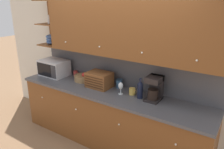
% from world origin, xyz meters
% --- Properties ---
extents(ground_plane, '(24.00, 24.00, 0.00)m').
position_xyz_m(ground_plane, '(0.00, 0.00, 0.00)').
color(ground_plane, '#896647').
extents(wall_back, '(5.61, 0.06, 2.60)m').
position_xyz_m(wall_back, '(0.00, 0.03, 1.30)').
color(wall_back, silver).
rests_on(wall_back, ground_plane).
extents(counter_unit, '(3.23, 0.68, 0.93)m').
position_xyz_m(counter_unit, '(0.00, -0.33, 0.47)').
color(counter_unit, brown).
rests_on(counter_unit, ground_plane).
extents(backsplash_panel, '(3.21, 0.01, 0.55)m').
position_xyz_m(backsplash_panel, '(0.00, -0.01, 1.21)').
color(backsplash_panel, '#4C4C51').
rests_on(backsplash_panel, counter_unit).
extents(upper_cabinets, '(3.21, 0.37, 0.81)m').
position_xyz_m(upper_cabinets, '(0.17, -0.17, 1.88)').
color(upper_cabinets, brown).
rests_on(upper_cabinets, backsplash_panel).
extents(microwave, '(0.52, 0.38, 0.30)m').
position_xyz_m(microwave, '(-1.28, -0.27, 1.08)').
color(microwave, silver).
rests_on(microwave, counter_unit).
extents(mug_blue_second, '(0.09, 0.08, 0.10)m').
position_xyz_m(mug_blue_second, '(-0.92, -0.07, 0.98)').
color(mug_blue_second, '#B73D38').
rests_on(mug_blue_second, counter_unit).
extents(fruit_basket, '(0.31, 0.31, 0.16)m').
position_xyz_m(fruit_basket, '(-0.64, -0.19, 0.99)').
color(fruit_basket, '#937047').
rests_on(fruit_basket, counter_unit).
extents(bread_box, '(0.39, 0.30, 0.25)m').
position_xyz_m(bread_box, '(-0.22, -0.26, 1.06)').
color(bread_box, brown).
rests_on(bread_box, counter_unit).
extents(storage_canister, '(0.11, 0.11, 0.14)m').
position_xyz_m(storage_canister, '(0.06, -0.11, 1.00)').
color(storage_canister, '#33567A').
rests_on(storage_canister, counter_unit).
extents(wine_glass, '(0.08, 0.08, 0.19)m').
position_xyz_m(wine_glass, '(0.22, -0.32, 1.06)').
color(wine_glass, silver).
rests_on(wine_glass, counter_unit).
extents(mug, '(0.11, 0.09, 0.10)m').
position_xyz_m(mug, '(0.37, -0.23, 0.98)').
color(mug, gold).
rests_on(mug, counter_unit).
extents(wine_bottle, '(0.08, 0.08, 0.30)m').
position_xyz_m(wine_bottle, '(0.52, -0.28, 1.07)').
color(wine_bottle, black).
rests_on(wine_bottle, counter_unit).
extents(coffee_maker, '(0.20, 0.25, 0.36)m').
position_xyz_m(coffee_maker, '(0.71, -0.22, 1.12)').
color(coffee_maker, black).
rests_on(coffee_maker, counter_unit).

